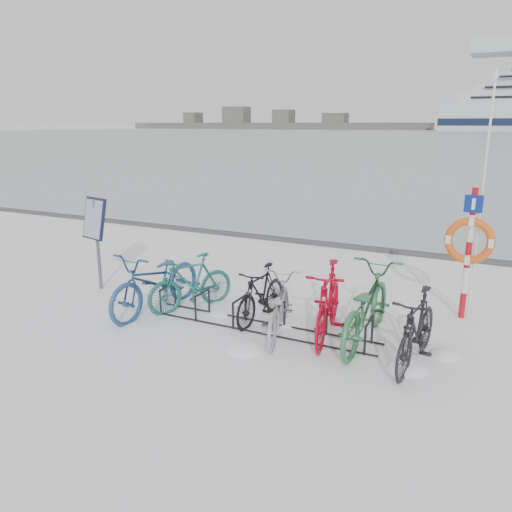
# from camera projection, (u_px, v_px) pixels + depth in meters

# --- Properties ---
(ground) EXTENTS (900.00, 900.00, 0.00)m
(ground) POSITION_uv_depth(u_px,v_px,m) (259.00, 328.00, 8.17)
(ground) COLOR white
(ground) RESTS_ON ground
(ice_sheet) EXTENTS (400.00, 298.00, 0.02)m
(ice_sheet) POSITION_uv_depth(u_px,v_px,m) (494.00, 135.00, 142.69)
(ice_sheet) COLOR #95A2A8
(ice_sheet) RESTS_ON ground
(quay_edge) EXTENTS (400.00, 0.25, 0.10)m
(quay_edge) POSITION_uv_depth(u_px,v_px,m) (355.00, 247.00, 13.28)
(quay_edge) COLOR #3F3F42
(quay_edge) RESTS_ON ground
(bike_rack) EXTENTS (4.00, 0.48, 0.46)m
(bike_rack) POSITION_uv_depth(u_px,v_px,m) (259.00, 317.00, 8.12)
(bike_rack) COLOR black
(bike_rack) RESTS_ON ground
(info_board) EXTENTS (0.66, 0.38, 1.85)m
(info_board) POSITION_uv_depth(u_px,v_px,m) (95.00, 224.00, 9.75)
(info_board) COLOR #595B5E
(info_board) RESTS_ON ground
(lifebuoy_station) EXTENTS (0.78, 0.22, 4.08)m
(lifebuoy_station) POSITION_uv_depth(u_px,v_px,m) (470.00, 241.00, 8.20)
(lifebuoy_station) COLOR #AC0D16
(lifebuoy_station) RESTS_ON ground
(shoreline) EXTENTS (180.00, 12.00, 9.50)m
(shoreline) POSITION_uv_depth(u_px,v_px,m) (264.00, 124.00, 284.91)
(shoreline) COLOR #494949
(shoreline) RESTS_ON ground
(bike_0) EXTENTS (0.97, 2.28, 1.17)m
(bike_0) POSITION_uv_depth(u_px,v_px,m) (157.00, 279.00, 8.79)
(bike_0) COLOR navy
(bike_0) RESTS_ON ground
(bike_1) EXTENTS (1.21, 1.73, 1.02)m
(bike_1) POSITION_uv_depth(u_px,v_px,m) (191.00, 281.00, 8.94)
(bike_1) COLOR #1B5C58
(bike_1) RESTS_ON ground
(bike_2) EXTENTS (0.55, 1.63, 0.97)m
(bike_2) POSITION_uv_depth(u_px,v_px,m) (261.00, 292.00, 8.42)
(bike_2) COLOR black
(bike_2) RESTS_ON ground
(bike_3) EXTENTS (1.08, 1.92, 0.95)m
(bike_3) POSITION_uv_depth(u_px,v_px,m) (278.00, 305.00, 7.83)
(bike_3) COLOR #96979D
(bike_3) RESTS_ON ground
(bike_4) EXTENTS (0.84, 2.04, 1.19)m
(bike_4) POSITION_uv_depth(u_px,v_px,m) (328.00, 300.00, 7.73)
(bike_4) COLOR #B1031C
(bike_4) RESTS_ON ground
(bike_5) EXTENTS (0.86, 2.29, 1.19)m
(bike_5) POSITION_uv_depth(u_px,v_px,m) (366.00, 304.00, 7.56)
(bike_5) COLOR #2F6C41
(bike_5) RESTS_ON ground
(bike_6) EXTENTS (0.70, 1.84, 1.08)m
(bike_6) POSITION_uv_depth(u_px,v_px,m) (417.00, 327.00, 6.84)
(bike_6) COLOR black
(bike_6) RESTS_ON ground
(snow_drifts) EXTENTS (4.13, 2.03, 0.21)m
(snow_drifts) POSITION_uv_depth(u_px,v_px,m) (323.00, 345.00, 7.52)
(snow_drifts) COLOR white
(snow_drifts) RESTS_ON ground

